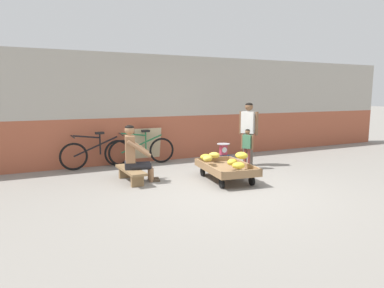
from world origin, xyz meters
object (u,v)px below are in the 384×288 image
(bicycle_far_left, at_px, (142,150))
(plastic_crate, at_px, (223,162))
(low_bench, at_px, (131,172))
(vendor_seated, at_px, (135,154))
(banana_cart, at_px, (226,169))
(bicycle_near_left, at_px, (96,153))
(customer_adult, at_px, (249,127))
(weighing_scale, at_px, (223,150))
(sign_board, at_px, (147,145))
(customer_child, at_px, (247,144))

(bicycle_far_left, bearing_deg, plastic_crate, -39.73)
(low_bench, xyz_separation_m, vendor_seated, (0.09, -0.02, 0.37))
(banana_cart, xyz_separation_m, bicycle_near_left, (-2.15, 2.34, 0.11))
(customer_adult, bearing_deg, banana_cart, -140.62)
(weighing_scale, distance_m, sign_board, 2.02)
(plastic_crate, height_order, sign_board, sign_board)
(sign_board, height_order, customer_adult, customer_adult)
(low_bench, relative_size, customer_child, 1.19)
(sign_board, relative_size, customer_adult, 0.58)
(weighing_scale, xyz_separation_m, customer_child, (0.49, -0.26, 0.13))
(banana_cart, bearing_deg, sign_board, 108.47)
(weighing_scale, height_order, customer_child, customer_child)
(low_bench, relative_size, plastic_crate, 3.09)
(bicycle_near_left, bearing_deg, customer_adult, -21.10)
(customer_adult, bearing_deg, customer_child, -128.12)
(customer_child, bearing_deg, bicycle_near_left, 152.97)
(bicycle_far_left, xyz_separation_m, customer_adult, (2.29, -1.27, 0.60))
(sign_board, bearing_deg, weighing_scale, -47.66)
(weighing_scale, height_order, bicycle_far_left, bicycle_far_left)
(weighing_scale, xyz_separation_m, customer_adult, (0.72, 0.04, 0.50))
(weighing_scale, bearing_deg, low_bench, -173.52)
(sign_board, bearing_deg, vendor_seated, -115.71)
(vendor_seated, xyz_separation_m, weighing_scale, (2.22, 0.28, -0.11))
(low_bench, xyz_separation_m, sign_board, (0.94, 1.76, 0.24))
(sign_board, bearing_deg, low_bench, -118.17)
(customer_child, bearing_deg, customer_adult, 51.88)
(plastic_crate, distance_m, customer_adult, 1.08)
(plastic_crate, bearing_deg, customer_child, -28.47)
(low_bench, bearing_deg, bicycle_near_left, 103.09)
(banana_cart, bearing_deg, weighing_scale, 61.82)
(vendor_seated, height_order, customer_adult, customer_adult)
(bicycle_near_left, xyz_separation_m, customer_child, (3.16, -1.61, 0.23))
(banana_cart, xyz_separation_m, sign_board, (-0.83, 2.49, 0.20))
(weighing_scale, bearing_deg, vendor_seated, -172.79)
(weighing_scale, relative_size, bicycle_far_left, 0.18)
(customer_adult, bearing_deg, bicycle_far_left, 151.09)
(vendor_seated, bearing_deg, customer_child, 0.36)
(vendor_seated, bearing_deg, plastic_crate, 7.24)
(customer_adult, bearing_deg, vendor_seated, -173.81)
(low_bench, distance_m, vendor_seated, 0.38)
(banana_cart, distance_m, bicycle_near_left, 3.18)
(banana_cart, height_order, sign_board, sign_board)
(bicycle_near_left, bearing_deg, sign_board, 6.21)
(plastic_crate, bearing_deg, sign_board, 132.36)
(banana_cart, relative_size, plastic_crate, 4.25)
(plastic_crate, relative_size, bicycle_far_left, 0.22)
(weighing_scale, xyz_separation_m, bicycle_far_left, (-1.57, 1.30, -0.10))
(bicycle_near_left, xyz_separation_m, sign_board, (1.31, 0.14, 0.09))
(vendor_seated, height_order, plastic_crate, vendor_seated)
(weighing_scale, distance_m, customer_adult, 0.88)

